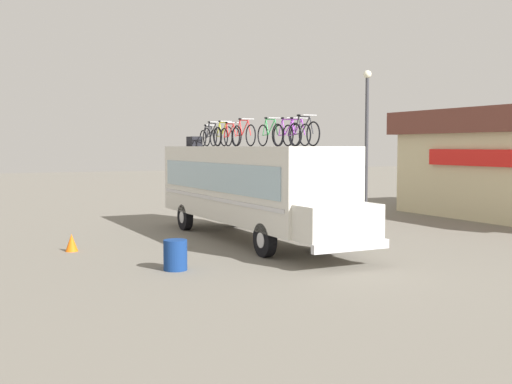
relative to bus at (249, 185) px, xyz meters
name	(u,v)px	position (x,y,z in m)	size (l,w,h in m)	color
ground_plane	(247,239)	(-0.20, 0.00, -1.89)	(120.00, 120.00, 0.00)	slate
bus	(249,185)	(0.00, 0.00, 0.00)	(11.25, 2.53, 3.19)	silver
luggage_bag_1	(194,141)	(-4.24, -0.34, 1.49)	(0.66, 0.43, 0.39)	black
rooftop_bicycle_1	(208,137)	(-3.51, -0.05, 1.66)	(1.70, 0.44, 0.86)	black
rooftop_bicycle_2	(212,136)	(-2.67, -0.23, 1.69)	(1.79, 0.44, 0.95)	black
rooftop_bicycle_3	(223,136)	(-1.77, -0.20, 1.69)	(1.70, 0.44, 0.94)	black
rooftop_bicycle_4	(230,136)	(-0.77, -0.37, 1.66)	(1.62, 0.44, 0.86)	black
rooftop_bicycle_5	(244,134)	(0.03, -0.23, 1.70)	(1.79, 0.44, 0.96)	black
rooftop_bicycle_6	(270,134)	(0.98, 0.27, 1.70)	(1.75, 0.44, 0.97)	black
rooftop_bicycle_7	(287,134)	(1.94, 0.37, 1.69)	(1.79, 0.44, 0.93)	black
rooftop_bicycle_8	(296,134)	(2.76, 0.21, 1.67)	(1.67, 0.44, 0.89)	black
rooftop_bicycle_9	(304,133)	(3.67, -0.08, 1.69)	(1.72, 0.44, 0.93)	black
trash_bin	(175,255)	(3.88, -4.04, -1.49)	(0.61, 0.61, 0.79)	navy
traffic_cone	(72,243)	(-0.30, -5.88, -1.62)	(0.38, 0.38, 0.53)	orange
street_lamp	(367,134)	(-1.49, 6.01, 1.79)	(0.32, 0.32, 6.22)	#38383D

